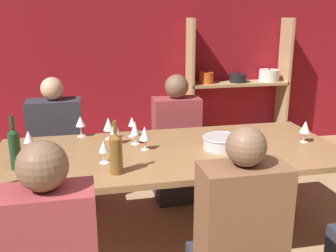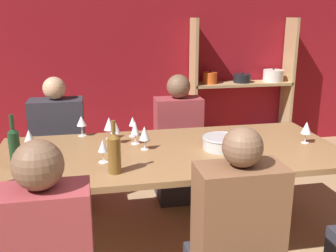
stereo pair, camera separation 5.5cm
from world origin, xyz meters
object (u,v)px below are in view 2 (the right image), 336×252
object	(u,v)px
person_far_b	(178,153)
person_far_a	(60,161)
wine_glass_red_b	(29,136)
wine_glass_red_d	(306,128)
wine_glass_red_c	(81,122)
wine_glass_empty_a	(109,124)
wine_bottle_green	(14,147)
wine_bottle_dark	(114,152)
wine_glass_red_a	(103,147)
wine_glass_white_b	(144,134)
mixing_bowl	(221,142)
dining_table	(171,161)
wine_glass_empty_b	(135,128)
shelf_unit	(243,102)
wine_glass_white_a	(133,122)
wine_glass_white_c	(115,128)

from	to	relation	value
person_far_b	person_far_a	bearing A→B (deg)	0.15
wine_glass_red_b	wine_glass_red_d	bearing A→B (deg)	-6.06
wine_glass_red_c	wine_glass_empty_a	size ratio (longest dim) A/B	0.97
person_far_a	wine_bottle_green	bearing A→B (deg)	80.34
wine_bottle_dark	wine_glass_red_a	bearing A→B (deg)	107.97
wine_bottle_green	wine_glass_white_b	distance (m)	0.85
mixing_bowl	wine_bottle_dark	size ratio (longest dim) A/B	0.84
dining_table	wine_glass_red_c	distance (m)	0.80
wine_glass_red_d	wine_glass_empty_a	xyz separation A→B (m)	(-1.42, 0.39, 0.00)
wine_glass_empty_b	person_far_a	distance (m)	1.03
person_far_b	shelf_unit	bearing A→B (deg)	-132.85
shelf_unit	wine_glass_white_a	distance (m)	2.36
wine_glass_white_a	person_far_b	size ratio (longest dim) A/B	0.13
wine_bottle_green	wine_glass_red_d	distance (m)	2.02
wine_bottle_green	wine_glass_red_c	distance (m)	0.71
dining_table	mixing_bowl	size ratio (longest dim) A/B	8.79
shelf_unit	wine_bottle_dark	xyz separation A→B (m)	(-1.79, -2.43, 0.29)
mixing_bowl	wine_bottle_green	bearing A→B (deg)	-176.01
wine_glass_white_b	wine_bottle_dark	bearing A→B (deg)	-121.13
wine_glass_white_a	wine_glass_white_b	size ratio (longest dim) A/B	0.92
wine_glass_red_c	person_far_a	size ratio (longest dim) A/B	0.14
dining_table	wine_glass_red_d	distance (m)	1.03
wine_bottle_green	wine_glass_empty_a	xyz separation A→B (m)	(0.60, 0.49, -0.02)
wine_glass_red_b	wine_glass_empty_b	size ratio (longest dim) A/B	0.89
wine_bottle_green	wine_glass_red_d	xyz separation A→B (m)	(2.02, 0.10, -0.02)
person_far_a	wine_glass_red_b	bearing A→B (deg)	79.42
mixing_bowl	wine_bottle_green	world-z (taller)	wine_bottle_green
wine_glass_red_a	wine_glass_white_c	distance (m)	0.39
wine_bottle_dark	wine_glass_empty_b	bearing A→B (deg)	70.74
shelf_unit	wine_glass_white_b	world-z (taller)	shelf_unit
wine_bottle_dark	wine_glass_white_b	xyz separation A→B (m)	(0.23, 0.39, -0.02)
wine_glass_white_a	person_far_a	bearing A→B (deg)	141.07
wine_bottle_dark	wine_glass_red_d	xyz separation A→B (m)	(1.42, 0.30, -0.02)
wine_glass_white_b	wine_glass_red_a	bearing A→B (deg)	-146.34
dining_table	wine_bottle_green	xyz separation A→B (m)	(-1.01, -0.13, 0.22)
wine_glass_empty_a	wine_glass_white_a	bearing A→B (deg)	7.69
shelf_unit	wine_glass_white_c	size ratio (longest dim) A/B	9.35
person_far_a	dining_table	bearing A→B (deg)	133.57
wine_glass_white_c	wine_glass_empty_b	distance (m)	0.15
shelf_unit	person_far_a	world-z (taller)	shelf_unit
wine_glass_white_a	wine_glass_red_a	size ratio (longest dim) A/B	1.05
mixing_bowl	wine_glass_red_c	world-z (taller)	wine_glass_red_c
shelf_unit	wine_glass_red_a	distance (m)	2.92
wine_glass_red_b	wine_bottle_green	bearing A→B (deg)	-97.56
dining_table	person_far_a	size ratio (longest dim) A/B	2.04
wine_glass_empty_a	wine_glass_red_a	bearing A→B (deg)	-97.48
wine_glass_red_d	wine_glass_empty_a	distance (m)	1.47
wine_glass_empty_a	person_far_b	xyz separation A→B (m)	(0.66, 0.52, -0.46)
wine_glass_empty_b	person_far_a	xyz separation A→B (m)	(-0.61, 0.69, -0.47)
person_far_b	wine_bottle_green	bearing A→B (deg)	38.78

